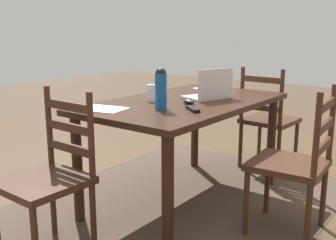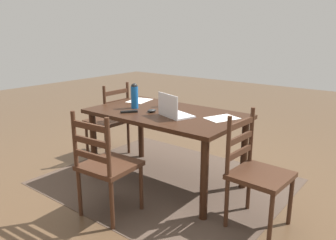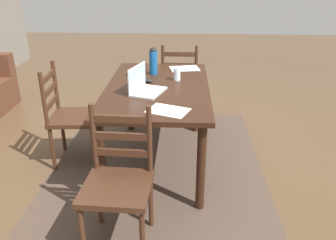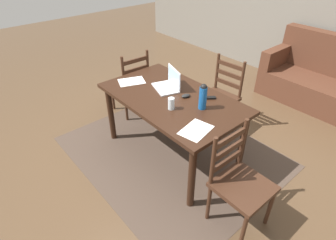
{
  "view_description": "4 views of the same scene",
  "coord_description": "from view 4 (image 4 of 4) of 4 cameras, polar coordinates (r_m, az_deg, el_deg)",
  "views": [
    {
      "loc": [
        2.37,
        1.65,
        1.28
      ],
      "look_at": [
        0.08,
        -0.09,
        0.63
      ],
      "focal_mm": 43.09,
      "sensor_mm": 36.0,
      "label": 1
    },
    {
      "loc": [
        -2.05,
        2.6,
        1.59
      ],
      "look_at": [
        0.09,
        -0.15,
        0.64
      ],
      "focal_mm": 35.8,
      "sensor_mm": 36.0,
      "label": 2
    },
    {
      "loc": [
        -2.99,
        -0.24,
        1.77
      ],
      "look_at": [
        -0.09,
        -0.1,
        0.48
      ],
      "focal_mm": 37.39,
      "sensor_mm": 36.0,
      "label": 3
    },
    {
      "loc": [
        1.91,
        -1.7,
        2.22
      ],
      "look_at": [
        -0.02,
        -0.04,
        0.48
      ],
      "focal_mm": 29.38,
      "sensor_mm": 36.0,
      "label": 4
    }
  ],
  "objects": [
    {
      "name": "chair_right_near",
      "position": [
        2.47,
        14.6,
        -12.51
      ],
      "size": [
        0.45,
        0.45,
        0.95
      ],
      "color": "#3D2316",
      "rests_on": "ground"
    },
    {
      "name": "drinking_glass",
      "position": [
        2.69,
        0.68,
        3.42
      ],
      "size": [
        0.06,
        0.06,
        0.12
      ],
      "primitive_type": "cylinder",
      "color": "silver",
      "rests_on": "dining_table"
    },
    {
      "name": "laptop",
      "position": [
        3.08,
        0.25,
        7.62
      ],
      "size": [
        0.37,
        0.31,
        0.23
      ],
      "color": "silver",
      "rests_on": "dining_table"
    },
    {
      "name": "wall_back",
      "position": [
        5.16,
        28.82,
        20.86
      ],
      "size": [
        8.0,
        0.12,
        2.7
      ],
      "primitive_type": "cube",
      "color": "slate",
      "rests_on": "ground"
    },
    {
      "name": "paper_stack_right",
      "position": [
        3.28,
        -7.56,
        7.94
      ],
      "size": [
        0.31,
        0.35,
        0.0
      ],
      "primitive_type": "cube",
      "rotation": [
        0.0,
        0.0,
        -0.38
      ],
      "color": "white",
      "rests_on": "dining_table"
    },
    {
      "name": "tv_remote",
      "position": [
        2.92,
        8.21,
        4.57
      ],
      "size": [
        0.14,
        0.16,
        0.02
      ],
      "primitive_type": "cube",
      "rotation": [
        0.0,
        0.0,
        2.48
      ],
      "color": "black",
      "rests_on": "dining_table"
    },
    {
      "name": "dining_table",
      "position": [
        2.98,
        0.82,
        3.26
      ],
      "size": [
        1.57,
        0.92,
        0.77
      ],
      "color": "black",
      "rests_on": "ground"
    },
    {
      "name": "water_bottle",
      "position": [
        2.68,
        7.26,
        4.95
      ],
      "size": [
        0.08,
        0.08,
        0.27
      ],
      "color": "#145199",
      "rests_on": "dining_table"
    },
    {
      "name": "paper_stack_left",
      "position": [
        2.44,
        5.82,
        -2.09
      ],
      "size": [
        0.27,
        0.33,
        0.0
      ],
      "primitive_type": "cube",
      "rotation": [
        0.0,
        0.0,
        0.2
      ],
      "color": "white",
      "rests_on": "dining_table"
    },
    {
      "name": "ground_plane",
      "position": [
        3.38,
        0.73,
        -6.61
      ],
      "size": [
        14.0,
        14.0,
        0.0
      ],
      "primitive_type": "plane",
      "color": "brown"
    },
    {
      "name": "computer_mouse",
      "position": [
        2.92,
        3.72,
        5.05
      ],
      "size": [
        0.09,
        0.11,
        0.03
      ],
      "primitive_type": "ellipsoid",
      "rotation": [
        0.0,
        0.0,
        -0.28
      ],
      "color": "black",
      "rests_on": "dining_table"
    },
    {
      "name": "chair_left_far",
      "position": [
        3.94,
        -7.7,
        7.57
      ],
      "size": [
        0.46,
        0.46,
        0.95
      ],
      "color": "#3D2316",
      "rests_on": "ground"
    },
    {
      "name": "couch",
      "position": [
        4.8,
        30.13,
        6.74
      ],
      "size": [
        1.8,
        0.8,
        1.0
      ],
      "color": "#512D1E",
      "rests_on": "ground"
    },
    {
      "name": "area_rug",
      "position": [
        3.38,
        0.73,
        -6.57
      ],
      "size": [
        2.4,
        1.98,
        0.01
      ],
      "primitive_type": "cube",
      "color": "#47382D",
      "rests_on": "ground"
    },
    {
      "name": "chair_far_head",
      "position": [
        3.62,
        10.67,
        4.75
      ],
      "size": [
        0.47,
        0.47,
        0.95
      ],
      "color": "#3D2316",
      "rests_on": "ground"
    }
  ]
}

